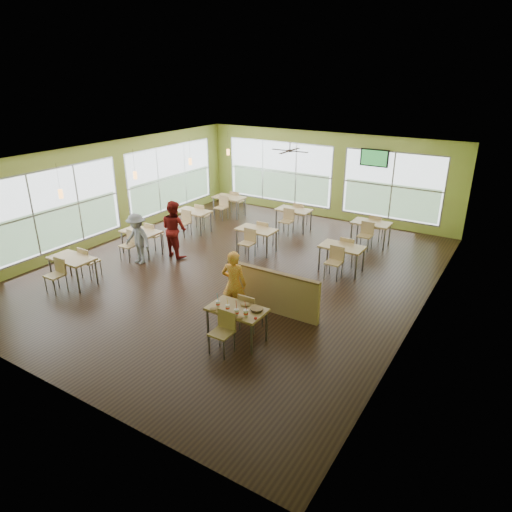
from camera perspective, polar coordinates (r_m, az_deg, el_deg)
name	(u,v)px	position (r m, az deg, el deg)	size (l,w,h in m)	color
room	(237,216)	(12.42, -2.41, 4.98)	(12.00, 12.04, 3.20)	black
window_bays	(223,186)	(16.35, -4.10, 8.74)	(9.24, 10.24, 2.38)	white
main_table	(237,314)	(9.48, -2.41, -7.20)	(1.22, 1.52, 0.87)	tan
half_wall_divider	(272,291)	(10.61, 1.98, -4.42)	(2.40, 0.14, 1.04)	tan
dining_tables	(240,227)	(14.63, -2.02, 3.70)	(6.92, 8.72, 0.87)	tan
pendant_lights	(163,168)	(14.67, -11.55, 10.70)	(0.11, 7.31, 0.86)	#2D2119
ceiling_fan	(290,151)	(14.63, 4.25, 13.00)	(1.25, 1.25, 0.29)	#2D2119
tv_backwall	(374,158)	(16.68, 14.58, 11.79)	(1.00, 0.07, 0.60)	black
man_plaid	(234,284)	(10.33, -2.78, -3.51)	(0.58, 0.38, 1.60)	orange
patron_maroon	(174,229)	(13.90, -10.18, 3.36)	(0.84, 0.65, 1.73)	maroon
patron_grey	(137,239)	(13.63, -14.60, 2.10)	(0.97, 0.56, 1.50)	slate
cup_blue	(218,304)	(9.48, -4.78, -5.96)	(0.10, 0.10, 0.34)	white
cup_yellow	(228,307)	(9.32, -3.58, -6.44)	(0.09, 0.09, 0.34)	white
cup_red_near	(237,312)	(9.13, -2.45, -7.04)	(0.10, 0.10, 0.38)	white
cup_red_far	(246,313)	(9.09, -1.28, -7.14)	(0.11, 0.11, 0.38)	white
food_basket	(257,309)	(9.31, 0.09, -6.68)	(0.27, 0.27, 0.06)	black
ketchup_cup	(255,318)	(9.04, -0.07, -7.79)	(0.06, 0.06, 0.03)	#9D1100
wrapper_left	(213,309)	(9.39, -5.36, -6.61)	(0.16, 0.14, 0.04)	#9D734C
wrapper_mid	(245,304)	(9.52, -1.38, -6.03)	(0.21, 0.19, 0.05)	#9D734C
wrapper_right	(240,317)	(9.06, -2.05, -7.69)	(0.14, 0.12, 0.03)	#9D734C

